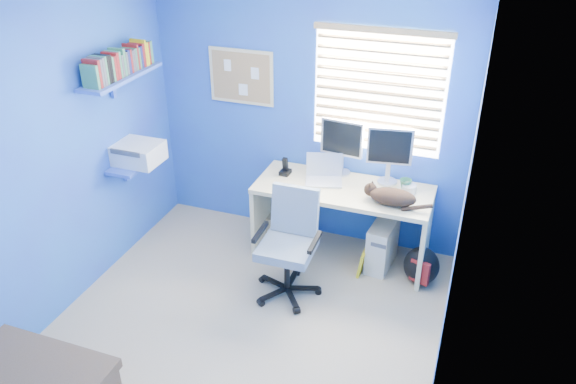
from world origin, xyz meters
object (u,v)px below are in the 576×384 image
(tower_pc, at_px, (382,244))
(office_chair, at_px, (289,257))
(laptop, at_px, (324,171))
(cat, at_px, (393,197))
(desk, at_px, (342,222))

(tower_pc, height_order, office_chair, office_chair)
(laptop, relative_size, cat, 0.83)
(laptop, xyz_separation_m, tower_pc, (0.60, -0.06, -0.62))
(cat, height_order, office_chair, office_chair)
(desk, xyz_separation_m, office_chair, (-0.29, -0.66, -0.02))
(laptop, relative_size, office_chair, 0.35)
(tower_pc, bearing_deg, laptop, -179.41)
(desk, bearing_deg, laptop, 168.45)
(office_chair, bearing_deg, tower_pc, 43.24)
(office_chair, bearing_deg, laptop, 82.85)
(laptop, distance_m, cat, 0.69)
(laptop, height_order, tower_pc, laptop)
(cat, height_order, tower_pc, cat)
(desk, bearing_deg, office_chair, -113.39)
(desk, height_order, cat, cat)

